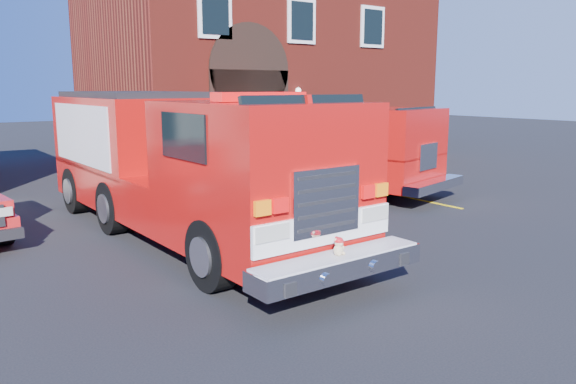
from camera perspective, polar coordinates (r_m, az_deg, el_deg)
ground at (r=12.33m, az=-3.27°, el=-5.11°), size 100.00×100.00×0.00m
parking_stripe_near at (r=17.26m, az=13.36°, el=-0.82°), size 0.12×3.00×0.01m
parking_stripe_mid at (r=19.32m, az=6.65°, el=0.60°), size 0.12×3.00×0.01m
parking_stripe_far at (r=21.60m, az=1.28°, el=1.72°), size 0.12×3.00×0.01m
fire_station at (r=28.51m, az=-3.25°, el=12.43°), size 15.20×10.20×8.45m
fire_engine at (r=12.82m, az=-10.90°, el=3.01°), size 3.18×10.62×3.25m
secondary_truck at (r=18.83m, az=2.01°, el=5.30°), size 4.91×9.45×2.93m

